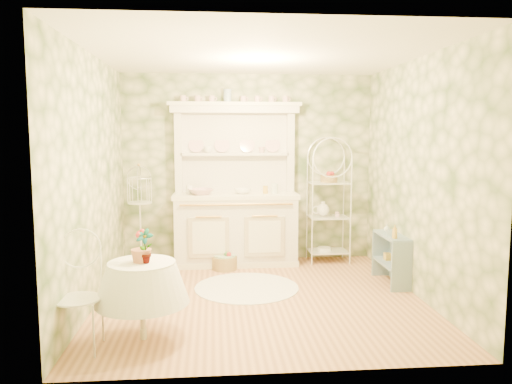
{
  "coord_description": "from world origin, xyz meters",
  "views": [
    {
      "loc": [
        -0.52,
        -5.45,
        1.84
      ],
      "look_at": [
        0.0,
        0.5,
        1.15
      ],
      "focal_mm": 35.0,
      "sensor_mm": 36.0,
      "label": 1
    }
  ],
  "objects": [
    {
      "name": "wall_left",
      "position": [
        -1.8,
        0.0,
        1.35
      ],
      "size": [
        3.6,
        3.6,
        0.0
      ],
      "primitive_type": "plane",
      "color": "beige",
      "rests_on": "floor"
    },
    {
      "name": "bottle_blue",
      "position": [
        1.61,
        0.37,
        0.65
      ],
      "size": [
        0.05,
        0.05,
        0.1
      ],
      "primitive_type": "imported",
      "rotation": [
        0.0,
        0.0,
        -0.27
      ],
      "color": "#9AB3C7",
      "rests_on": "side_shelf"
    },
    {
      "name": "bottle_amber",
      "position": [
        1.62,
        0.19,
        0.68
      ],
      "size": [
        0.08,
        0.08,
        0.17
      ],
      "primitive_type": "imported",
      "rotation": [
        0.0,
        0.0,
        -0.18
      ],
      "color": "gold",
      "rests_on": "side_shelf"
    },
    {
      "name": "round_table",
      "position": [
        -1.16,
        -1.05,
        0.39
      ],
      "size": [
        0.83,
        0.83,
        0.78
      ],
      "primitive_type": "cylinder",
      "rotation": [
        0.0,
        0.0,
        -0.18
      ],
      "color": "white",
      "rests_on": "floor"
    },
    {
      "name": "ceiling",
      "position": [
        0.0,
        0.0,
        2.7
      ],
      "size": [
        3.6,
        3.6,
        0.0
      ],
      "primitive_type": "plane",
      "color": "white",
      "rests_on": "floor"
    },
    {
      "name": "birdcage_stand",
      "position": [
        -1.52,
        1.43,
        0.74
      ],
      "size": [
        0.38,
        0.38,
        1.47
      ],
      "primitive_type": "cube",
      "rotation": [
        0.0,
        0.0,
        -0.09
      ],
      "color": "white",
      "rests_on": "floor"
    },
    {
      "name": "bowl_floral",
      "position": [
        -0.69,
        1.47,
        1.02
      ],
      "size": [
        0.44,
        0.44,
        0.08
      ],
      "primitive_type": "imported",
      "rotation": [
        0.0,
        0.0,
        0.43
      ],
      "color": "white",
      "rests_on": "kitchen_dresser"
    },
    {
      "name": "cafe_chair",
      "position": [
        -1.68,
        -1.23,
        0.5
      ],
      "size": [
        0.57,
        0.57,
        1.01
      ],
      "primitive_type": "cube",
      "rotation": [
        0.0,
        0.0,
        0.3
      ],
      "color": "white",
      "rests_on": "floor"
    },
    {
      "name": "bakers_rack",
      "position": [
        1.14,
        1.55,
        0.85
      ],
      "size": [
        0.54,
        0.39,
        1.71
      ],
      "primitive_type": "cube",
      "rotation": [
        0.0,
        0.0,
        0.01
      ],
      "color": "white",
      "rests_on": "floor"
    },
    {
      "name": "cup_right",
      "position": [
        0.18,
        1.67,
        1.61
      ],
      "size": [
        0.11,
        0.11,
        0.09
      ],
      "primitive_type": "imported",
      "rotation": [
        0.0,
        0.0,
        0.18
      ],
      "color": "white",
      "rests_on": "kitchen_dresser"
    },
    {
      "name": "potted_geranium",
      "position": [
        -1.12,
        -1.1,
        0.85
      ],
      "size": [
        0.19,
        0.16,
        0.3
      ],
      "primitive_type": "imported",
      "rotation": [
        0.0,
        0.0,
        -0.35
      ],
      "color": "#3F7238",
      "rests_on": "round_table"
    },
    {
      "name": "lace_rug",
      "position": [
        -0.12,
        0.38,
        0.01
      ],
      "size": [
        1.59,
        1.59,
        0.01
      ],
      "primitive_type": "cylinder",
      "rotation": [
        0.0,
        0.0,
        -0.32
      ],
      "color": "white",
      "rests_on": "floor"
    },
    {
      "name": "wall_right",
      "position": [
        1.8,
        0.0,
        1.35
      ],
      "size": [
        3.6,
        3.6,
        0.0
      ],
      "primitive_type": "plane",
      "color": "beige",
      "rests_on": "floor"
    },
    {
      "name": "kitchen_dresser",
      "position": [
        -0.2,
        1.52,
        1.15
      ],
      "size": [
        1.87,
        0.61,
        2.29
      ],
      "primitive_type": "cube",
      "color": "white",
      "rests_on": "floor"
    },
    {
      "name": "side_shelf",
      "position": [
        1.68,
        0.42,
        0.29
      ],
      "size": [
        0.25,
        0.68,
        0.58
      ],
      "primitive_type": "cube",
      "rotation": [
        0.0,
        0.0,
        -0.0
      ],
      "color": "#7A95A8",
      "rests_on": "floor"
    },
    {
      "name": "wall_front",
      "position": [
        0.0,
        -1.8,
        1.35
      ],
      "size": [
        3.6,
        3.6,
        0.0
      ],
      "primitive_type": "plane",
      "color": "beige",
      "rests_on": "floor"
    },
    {
      "name": "floor",
      "position": [
        0.0,
        0.0,
        0.0
      ],
      "size": [
        3.6,
        3.6,
        0.0
      ],
      "primitive_type": "plane",
      "color": "tan",
      "rests_on": "ground"
    },
    {
      "name": "bowl_white",
      "position": [
        -0.1,
        1.51,
        1.02
      ],
      "size": [
        0.3,
        0.3,
        0.07
      ],
      "primitive_type": "imported",
      "rotation": [
        0.0,
        0.0,
        -0.34
      ],
      "color": "white",
      "rests_on": "kitchen_dresser"
    },
    {
      "name": "floor_basket",
      "position": [
        -0.37,
        1.24,
        0.13
      ],
      "size": [
        0.4,
        0.4,
        0.25
      ],
      "primitive_type": "cylinder",
      "rotation": [
        0.0,
        0.0,
        -0.02
      ],
      "color": "#A2854D",
      "rests_on": "floor"
    },
    {
      "name": "bottle_glass",
      "position": [
        1.67,
        0.59,
        0.65
      ],
      "size": [
        0.1,
        0.1,
        0.1
      ],
      "primitive_type": "imported",
      "rotation": [
        0.0,
        0.0,
        0.37
      ],
      "color": "silver",
      "rests_on": "side_shelf"
    },
    {
      "name": "wall_back",
      "position": [
        0.0,
        1.8,
        1.35
      ],
      "size": [
        3.6,
        3.6,
        0.0
      ],
      "primitive_type": "plane",
      "color": "beige",
      "rests_on": "floor"
    },
    {
      "name": "cup_left",
      "position": [
        -0.58,
        1.68,
        1.61
      ],
      "size": [
        0.12,
        0.12,
        0.09
      ],
      "primitive_type": "imported",
      "rotation": [
        0.0,
        0.0,
        -0.03
      ],
      "color": "white",
      "rests_on": "kitchen_dresser"
    }
  ]
}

